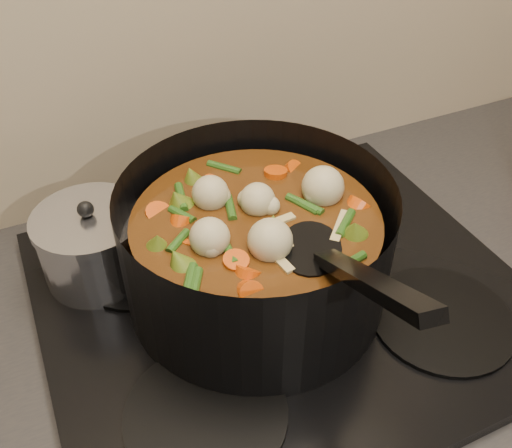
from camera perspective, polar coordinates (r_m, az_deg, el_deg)
name	(u,v)px	position (r m, az deg, el deg)	size (l,w,h in m)	color
stovetop	(283,295)	(0.77, 2.70, -7.13)	(0.62, 0.54, 0.03)	black
stockpot	(256,249)	(0.71, 0.04, -2.48)	(0.42, 0.50, 0.25)	black
saucepan	(94,245)	(0.79, -15.89, -1.99)	(0.15, 0.15, 0.12)	silver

